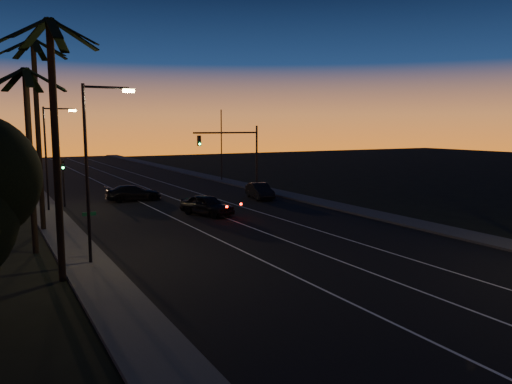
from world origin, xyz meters
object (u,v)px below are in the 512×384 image
lead_car (207,205)px  right_car (260,191)px  cross_car (133,193)px  signal_mast (236,148)px

lead_car → right_car: (7.97, 5.81, -0.05)m
cross_car → lead_car: bearing=-73.5°
cross_car → right_car: bearing=-22.3°
signal_mast → lead_car: signal_mast is taller
right_car → signal_mast: bearing=98.2°
signal_mast → right_car: size_ratio=1.49×
signal_mast → right_car: (0.56, -3.91, -4.02)m
lead_car → right_car: 9.86m
signal_mast → cross_car: 11.23m
signal_mast → lead_car: size_ratio=1.28×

